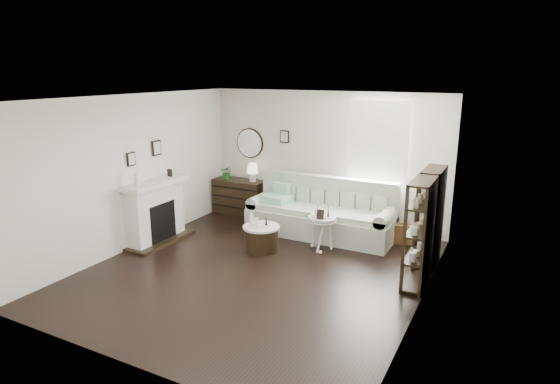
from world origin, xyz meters
The scene contains 18 objects.
room centered at (0.73, 2.70, 1.60)m, with size 5.50×5.50×5.50m.
fireplace centered at (-2.32, 0.30, 0.54)m, with size 0.50×1.40×1.84m.
shelf_unit_far centered at (2.33, 1.55, 0.80)m, with size 0.30×0.80×1.60m.
shelf_unit_near centered at (2.33, 0.65, 0.80)m, with size 0.30×0.80×1.60m.
sofa centered at (0.23, 2.09, 0.36)m, with size 2.80×0.97×1.09m.
quilt centered at (-0.69, 1.95, 0.63)m, with size 0.55×0.45×0.14m, color #27906F.
suitcase centered at (1.75, 2.29, 0.18)m, with size 0.55×0.18×0.37m, color brown.
dresser centered at (-1.87, 2.47, 0.39)m, with size 1.16×0.50×0.77m.
table_lamp centered at (-1.54, 2.47, 0.97)m, with size 0.25×0.25×0.40m, color #F2E7CB, non-canonical shape.
potted_plant centered at (-2.16, 2.42, 0.92)m, with size 0.27×0.24×0.30m, color #1C631C.
drum_table centered at (-0.38, 0.80, 0.23)m, with size 0.65×0.65×0.45m.
pedestal_table centered at (0.56, 1.30, 0.56)m, with size 0.51×0.51×0.61m.
eiffel_drum centered at (-0.30, 0.84, 0.54)m, with size 0.10×0.10×0.17m, color black, non-canonical shape.
bottle_drum centered at (-0.54, 0.73, 0.59)m, with size 0.06×0.06×0.27m, color silver.
card_frame_drum centered at (-0.42, 0.64, 0.55)m, with size 0.14×0.01×0.19m, color silver.
eiffel_ped centered at (0.66, 1.33, 0.70)m, with size 0.10×0.10×0.17m, color black, non-canonical shape.
flask_ped centered at (0.47, 1.32, 0.74)m, with size 0.14×0.14×0.26m, color silver, non-canonical shape.
card_frame_ped centered at (0.58, 1.17, 0.70)m, with size 0.13×0.01×0.17m, color black.
Camera 1 is at (3.48, -5.93, 3.09)m, focal length 30.00 mm.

